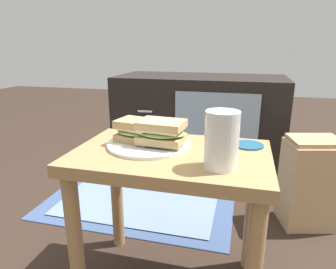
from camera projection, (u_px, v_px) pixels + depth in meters
The scene contains 9 objects.
side_table at pixel (171, 180), 0.88m from camera, with size 0.56×0.36×0.46m.
tv_cabinet at pixel (199, 125), 1.80m from camera, with size 0.96×0.46×0.58m.
area_rug at pixel (141, 199), 1.51m from camera, with size 0.92×0.61×0.01m.
plate at pixel (149, 144), 0.90m from camera, with size 0.25×0.25×0.01m, color silver.
sandwich_front at pixel (136, 130), 0.91m from camera, with size 0.14×0.12×0.07m.
sandwich_back at pixel (161, 132), 0.87m from camera, with size 0.15×0.11×0.07m.
beer_glass at pixel (222, 142), 0.72m from camera, with size 0.08×0.08×0.14m.
coaster at pixel (248, 145), 0.90m from camera, with size 0.09×0.09×0.01m, color navy.
paper_bag at pixel (309, 183), 1.26m from camera, with size 0.25×0.22×0.39m.
Camera 1 is at (0.19, -0.78, 0.75)m, focal length 31.87 mm.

